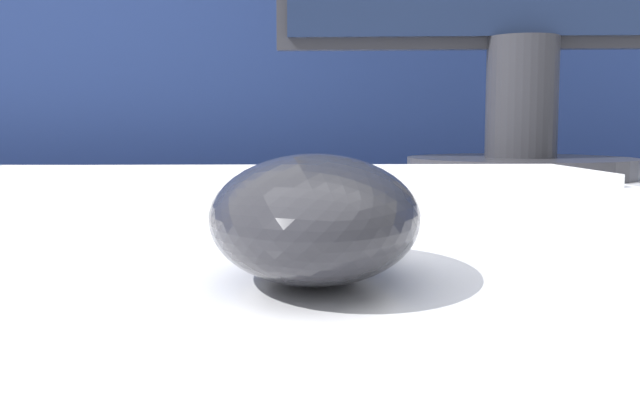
% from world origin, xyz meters
% --- Properties ---
extents(partition_panel, '(5.00, 0.03, 1.19)m').
position_xyz_m(partition_panel, '(0.00, 0.71, 0.59)').
color(partition_panel, navy).
rests_on(partition_panel, ground_plane).
extents(computer_mouse_near, '(0.08, 0.12, 0.04)m').
position_xyz_m(computer_mouse_near, '(-0.04, -0.16, 0.79)').
color(computer_mouse_near, '#232328').
rests_on(computer_mouse_near, desk).
extents(keyboard, '(0.44, 0.18, 0.02)m').
position_xyz_m(keyboard, '(-0.07, 0.08, 0.78)').
color(keyboard, silver).
rests_on(keyboard, desk).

